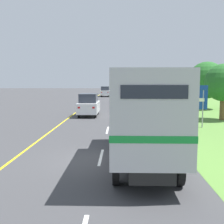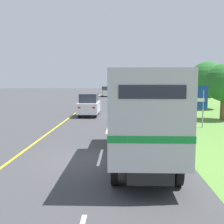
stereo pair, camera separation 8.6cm
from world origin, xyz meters
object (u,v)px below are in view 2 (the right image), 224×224
highway_sign (194,101)px  roadside_tree_mid (207,80)px  lead_car_blue_ahead (127,97)px  lead_car_white_ahead (106,91)px  horse_trailer_truck (141,113)px  lead_car_white (89,105)px  roadside_tree_near (224,83)px

highway_sign → roadside_tree_mid: (4.79, 12.81, 1.42)m
lead_car_blue_ahead → lead_car_white_ahead: bearing=103.3°
horse_trailer_truck → roadside_tree_mid: (9.06, 21.37, 1.27)m
horse_trailer_truck → highway_sign: 9.56m
lead_car_white → highway_sign: bearing=-37.5°
horse_trailer_truck → roadside_tree_near: size_ratio=1.78×
lead_car_white_ahead → highway_sign: 37.43m
lead_car_blue_ahead → roadside_tree_near: size_ratio=0.87×
lead_car_white → roadside_tree_mid: size_ratio=0.77×
highway_sign → roadside_tree_near: roadside_tree_near is taller
horse_trailer_truck → lead_car_white_ahead: bearing=94.8°
horse_trailer_truck → lead_car_white: (-3.77, 14.74, -1.00)m
lead_car_white → highway_sign: (8.05, -6.18, 0.85)m
lead_car_white → roadside_tree_mid: 14.62m
highway_sign → roadside_tree_mid: roadside_tree_mid is taller
lead_car_white → lead_car_blue_ahead: (3.90, 13.85, -0.05)m
lead_car_blue_ahead → roadside_tree_near: bearing=-64.9°
horse_trailer_truck → lead_car_white: 15.25m
horse_trailer_truck → lead_car_blue_ahead: size_ratio=2.06×
lead_car_white → horse_trailer_truck: bearing=-75.6°
horse_trailer_truck → lead_car_white_ahead: size_ratio=2.11×
lead_car_white_ahead → roadside_tree_near: size_ratio=0.85×
lead_car_white → lead_car_white_ahead: size_ratio=1.05×
horse_trailer_truck → lead_car_blue_ahead: (0.12, 28.59, -1.05)m
lead_car_white → lead_car_white_ahead: bearing=90.0°
highway_sign → roadside_tree_mid: bearing=69.5°
roadside_tree_mid → lead_car_blue_ahead: bearing=141.1°
roadside_tree_near → roadside_tree_mid: roadside_tree_mid is taller
roadside_tree_mid → highway_sign: bearing=-110.5°
lead_car_white → roadside_tree_near: 11.90m
horse_trailer_truck → highway_sign: (4.28, 8.55, -0.15)m
lead_car_white → lead_car_blue_ahead: 14.39m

